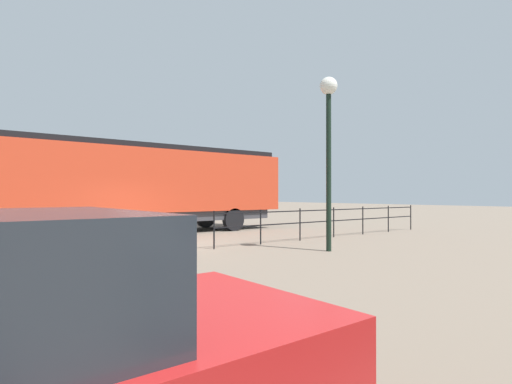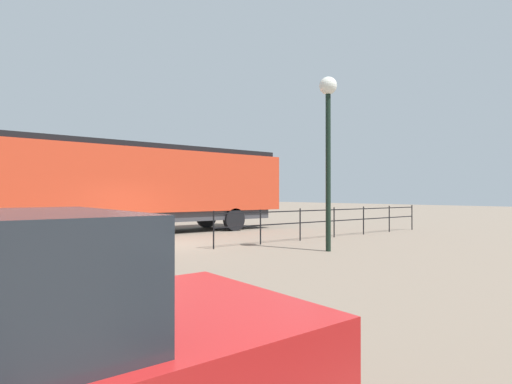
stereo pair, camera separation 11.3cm
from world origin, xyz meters
name	(u,v)px [view 1 (the left image)]	position (x,y,z in m)	size (l,w,h in m)	color
ground_plane	(153,245)	(0.00, 0.00, 0.00)	(120.00, 120.00, 0.00)	#756656
locomotive	(136,184)	(-4.11, 1.01, 2.24)	(2.92, 15.53, 3.99)	red
lamp_post	(329,123)	(4.86, 3.66, 4.03)	(0.55, 0.55, 5.46)	black
platform_fence	(334,218)	(2.22, 6.96, 0.81)	(0.05, 11.76, 1.24)	black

